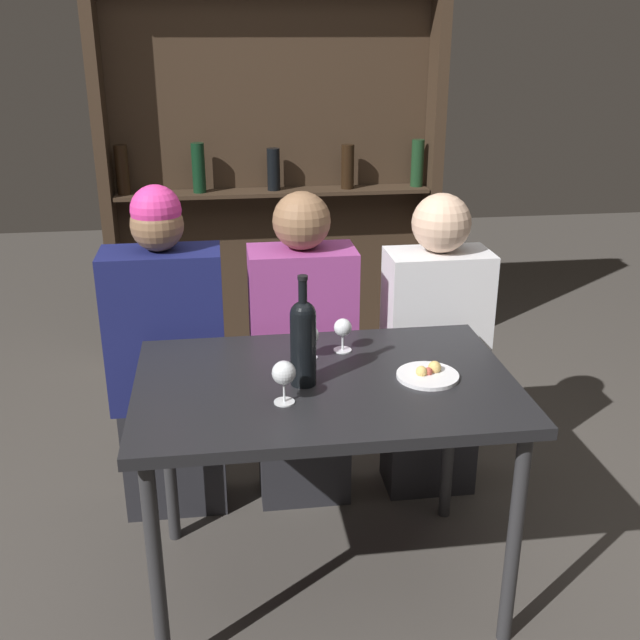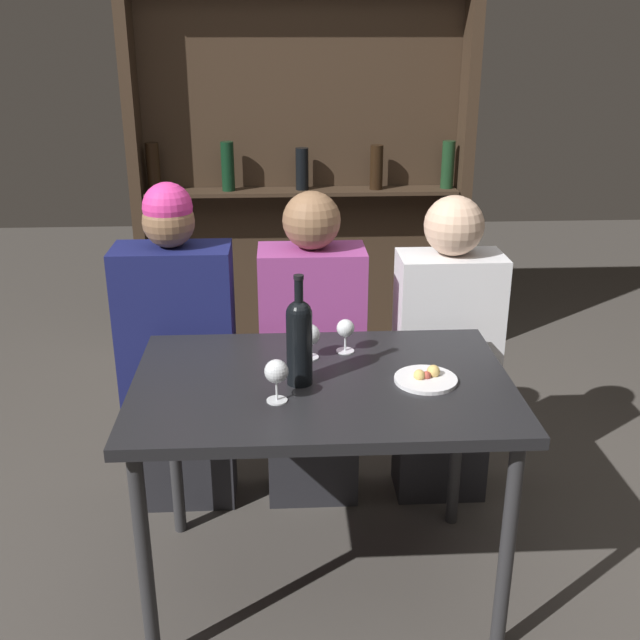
% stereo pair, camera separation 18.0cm
% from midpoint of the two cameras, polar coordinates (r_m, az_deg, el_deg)
% --- Properties ---
extents(ground_plane, '(10.00, 10.00, 0.00)m').
position_cam_midpoint_polar(ground_plane, '(2.70, -1.68, -19.41)').
color(ground_plane, '#47423D').
extents(dining_table, '(1.15, 0.76, 0.77)m').
position_cam_midpoint_polar(dining_table, '(2.31, -1.86, -6.31)').
color(dining_table, black).
rests_on(dining_table, ground_plane).
extents(wine_rack_wall, '(1.78, 0.21, 2.26)m').
position_cam_midpoint_polar(wine_rack_wall, '(4.05, -4.95, 12.46)').
color(wine_rack_wall, '#38281C').
rests_on(wine_rack_wall, ground_plane).
extents(wine_bottle, '(0.08, 0.08, 0.34)m').
position_cam_midpoint_polar(wine_bottle, '(2.19, -3.65, -1.45)').
color(wine_bottle, black).
rests_on(wine_bottle, dining_table).
extents(wine_glass_0, '(0.06, 0.06, 0.11)m').
position_cam_midpoint_polar(wine_glass_0, '(2.44, -0.36, -0.72)').
color(wine_glass_0, silver).
rests_on(wine_glass_0, dining_table).
extents(wine_glass_1, '(0.07, 0.07, 0.13)m').
position_cam_midpoint_polar(wine_glass_1, '(2.11, -5.23, -4.18)').
color(wine_glass_1, silver).
rests_on(wine_glass_1, dining_table).
extents(wine_glass_2, '(0.07, 0.07, 0.12)m').
position_cam_midpoint_polar(wine_glass_2, '(2.39, -3.07, -1.26)').
color(wine_glass_2, silver).
rests_on(wine_glass_2, dining_table).
extents(food_plate_0, '(0.19, 0.19, 0.04)m').
position_cam_midpoint_polar(food_plate_0, '(2.29, 6.01, -4.17)').
color(food_plate_0, white).
rests_on(food_plate_0, dining_table).
extents(seated_person_left, '(0.42, 0.22, 1.27)m').
position_cam_midpoint_polar(seated_person_left, '(2.83, -13.28, -3.36)').
color(seated_person_left, '#26262B').
rests_on(seated_person_left, ground_plane).
extents(seated_person_center, '(0.39, 0.22, 1.23)m').
position_cam_midpoint_polar(seated_person_center, '(2.83, -3.14, -3.22)').
color(seated_person_center, '#26262B').
rests_on(seated_person_center, ground_plane).
extents(seated_person_right, '(0.38, 0.22, 1.21)m').
position_cam_midpoint_polar(seated_person_right, '(2.92, 6.89, -2.76)').
color(seated_person_right, '#26262B').
rests_on(seated_person_right, ground_plane).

